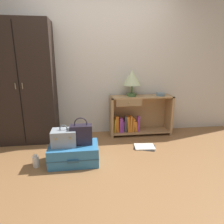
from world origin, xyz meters
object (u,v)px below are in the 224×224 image
Objects in this scene: suitcase_large at (74,154)px; train_case at (64,137)px; wardrobe at (24,84)px; bowl at (161,94)px; bottle at (36,161)px; open_book_on_floor at (144,147)px; bookshelf at (137,116)px; table_lamp at (132,79)px; handbag at (81,134)px.

suitcase_large is 0.26m from train_case.
wardrobe is 2.33m from bowl.
bottle is at bearing -154.57° from bowl.
wardrobe is at bearing 132.67° from suitcase_large.
bottle reaches higher than open_book_on_floor.
train_case is at bearing -142.90° from bookshelf.
bottle is (-0.49, -0.05, -0.05)m from suitcase_large.
table_lamp is 1.45× the size of train_case.
train_case reaches higher than bottle.
table_lamp is 3.05× the size of bowl.
wardrobe is at bearing -178.00° from bookshelf.
train_case is (-0.12, 0.01, 0.24)m from suitcase_large.
train_case is 0.79× the size of open_book_on_floor.
bottle is (0.31, -0.92, -0.89)m from wardrobe.
open_book_on_floor is (1.88, -0.54, -0.96)m from wardrobe.
open_book_on_floor is (1.20, 0.32, -0.36)m from train_case.
bowl is at bearing -4.13° from table_lamp.
bottle is at bearing -170.47° from train_case.
wardrobe is 4.88× the size of open_book_on_floor.
bowl is at bearing 30.65° from suitcase_large.
bookshelf is 6.66× the size of bottle.
table_lamp is 2.01m from bottle.
handbag is at bearing 1.71° from train_case.
table_lamp is 0.60m from bowl.
bookshelf reaches higher than bottle.
wardrobe reaches higher than handbag.
bookshelf is 0.57m from bowl.
wardrobe reaches higher than bookshelf.
table_lamp is 1.42m from handbag.
bookshelf is 3.58× the size of train_case.
bowl is 0.40× the size of handbag.
bookshelf is 1.36m from handbag.
handbag is at bearing -162.23° from open_book_on_floor.
open_book_on_floor is (1.57, 0.38, -0.07)m from bottle.
bookshelf is (1.91, 0.07, -0.62)m from wardrobe.
handbag is (0.11, 0.02, 0.27)m from suitcase_large.
suitcase_large is at bearing -171.92° from handbag.
bowl is (0.52, -0.04, -0.28)m from table_lamp.
wardrobe reaches higher than train_case.
bowl is at bearing 25.43° from bottle.
bottle is (-1.48, -0.99, -0.95)m from table_lamp.
suitcase_large is 0.49m from bottle.
handbag is at bearing -147.93° from bowl.
train_case reaches higher than open_book_on_floor.
wardrobe is 5.23× the size of handbag.
wardrobe is at bearing 163.96° from open_book_on_floor.
train_case reaches higher than suitcase_large.
table_lamp is at bearing 46.12° from handbag.
wardrobe is 11.45× the size of bottle.
suitcase_large is (-0.99, -0.94, -0.90)m from table_lamp.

